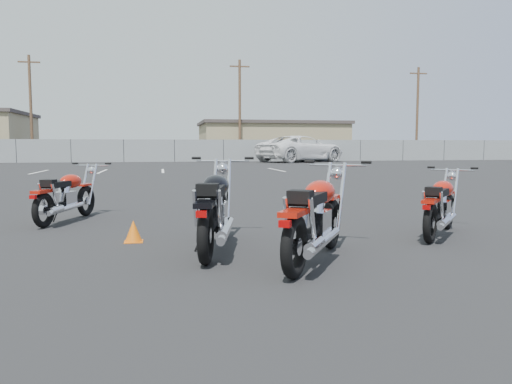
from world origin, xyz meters
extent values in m
plane|color=black|center=(0.00, 0.00, 0.00)|extent=(120.00, 120.00, 0.00)
torus|color=black|center=(-2.44, 3.39, 0.28)|extent=(0.28, 0.56, 0.56)
cylinder|color=silver|center=(-2.44, 3.39, 0.28)|extent=(0.14, 0.17, 0.15)
torus|color=black|center=(-2.90, 2.11, 0.28)|extent=(0.28, 0.56, 0.56)
cylinder|color=silver|center=(-2.90, 2.11, 0.28)|extent=(0.14, 0.17, 0.15)
cube|color=black|center=(-2.67, 2.75, 0.32)|extent=(0.42, 0.96, 0.06)
cube|color=silver|center=(-2.68, 2.71, 0.37)|extent=(0.37, 0.42, 0.28)
cylinder|color=silver|center=(-2.68, 2.71, 0.54)|extent=(0.25, 0.28, 0.25)
ellipsoid|color=#AB170A|center=(-2.61, 2.91, 0.67)|extent=(0.45, 0.61, 0.24)
cube|color=black|center=(-2.76, 2.49, 0.66)|extent=(0.40, 0.57, 0.09)
cube|color=black|center=(-2.84, 2.27, 0.69)|extent=(0.25, 0.23, 0.11)
cube|color=#AB170A|center=(-2.90, 2.09, 0.58)|extent=(0.29, 0.43, 0.05)
cube|color=#AB170A|center=(-2.44, 3.39, 0.58)|extent=(0.22, 0.34, 0.04)
cylinder|color=silver|center=(-2.74, 2.21, 0.51)|extent=(0.10, 0.18, 0.37)
cylinder|color=silver|center=(-2.95, 2.28, 0.51)|extent=(0.10, 0.18, 0.37)
cylinder|color=silver|center=(-2.62, 2.44, 0.26)|extent=(0.42, 1.00, 0.12)
cylinder|color=silver|center=(-2.72, 2.15, 0.28)|extent=(0.22, 0.35, 0.12)
cylinder|color=silver|center=(-2.33, 3.47, 0.58)|extent=(0.16, 0.37, 0.74)
cylinder|color=silver|center=(-2.48, 3.52, 0.58)|extent=(0.16, 0.37, 0.74)
sphere|color=silver|center=(-2.36, 3.64, 0.82)|extent=(0.19, 0.19, 0.15)
cylinder|color=silver|center=(-2.35, 3.66, 0.92)|extent=(0.63, 0.24, 0.03)
cylinder|color=black|center=(-2.05, 3.53, 0.95)|extent=(0.12, 0.07, 0.03)
cylinder|color=black|center=(-2.66, 3.75, 0.95)|extent=(0.12, 0.07, 0.03)
cylinder|color=black|center=(-2.82, 2.71, 0.14)|extent=(0.15, 0.07, 0.28)
cube|color=#990505|center=(-2.98, 1.86, 0.51)|extent=(0.11, 0.08, 0.06)
torus|color=black|center=(-0.27, 0.72, 0.33)|extent=(0.26, 0.66, 0.65)
cylinder|color=silver|center=(-0.27, 0.72, 0.33)|extent=(0.14, 0.19, 0.17)
torus|color=black|center=(-0.62, -0.81, 0.33)|extent=(0.26, 0.66, 0.65)
cylinder|color=silver|center=(-0.62, -0.81, 0.33)|extent=(0.14, 0.19, 0.17)
cube|color=black|center=(-0.45, -0.05, 0.37)|extent=(0.36, 1.14, 0.07)
cube|color=silver|center=(-0.46, -0.10, 0.43)|extent=(0.39, 0.47, 0.33)
cylinder|color=silver|center=(-0.46, -0.10, 0.63)|extent=(0.27, 0.31, 0.29)
ellipsoid|color=black|center=(-0.40, 0.15, 0.78)|extent=(0.46, 0.69, 0.28)
cube|color=black|center=(-0.52, -0.36, 0.76)|extent=(0.41, 0.64, 0.11)
cube|color=black|center=(-0.58, -0.63, 0.80)|extent=(0.28, 0.24, 0.13)
cube|color=black|center=(-0.62, -0.83, 0.67)|extent=(0.29, 0.49, 0.05)
cube|color=black|center=(-0.27, 0.72, 0.67)|extent=(0.22, 0.39, 0.04)
cylinder|color=silver|center=(-0.46, -0.68, 0.60)|extent=(0.10, 0.21, 0.43)
cylinder|color=silver|center=(-0.71, -0.63, 0.60)|extent=(0.10, 0.21, 0.43)
cylinder|color=silver|center=(-0.35, -0.40, 0.30)|extent=(0.36, 1.19, 0.14)
cylinder|color=silver|center=(-0.42, -0.74, 0.33)|extent=(0.21, 0.40, 0.14)
cylinder|color=silver|center=(-0.15, 0.83, 0.67)|extent=(0.14, 0.43, 0.86)
cylinder|color=silver|center=(-0.34, 0.87, 0.67)|extent=(0.14, 0.43, 0.86)
sphere|color=silver|center=(-0.21, 1.02, 0.96)|extent=(0.21, 0.21, 0.17)
cylinder|color=silver|center=(-0.20, 1.04, 1.06)|extent=(0.75, 0.20, 0.03)
cylinder|color=black|center=(0.16, 0.94, 1.11)|extent=(0.14, 0.07, 0.04)
cylinder|color=black|center=(-0.58, 1.10, 1.11)|extent=(0.14, 0.07, 0.04)
cylinder|color=black|center=(-0.62, -0.12, 0.16)|extent=(0.17, 0.06, 0.33)
cube|color=#990505|center=(-0.68, -1.11, 0.60)|extent=(0.12, 0.09, 0.07)
torus|color=black|center=(0.99, -0.24, 0.32)|extent=(0.44, 0.60, 0.63)
cylinder|color=silver|center=(0.99, -0.24, 0.32)|extent=(0.18, 0.20, 0.17)
torus|color=black|center=(0.17, -1.53, 0.32)|extent=(0.44, 0.60, 0.63)
cylinder|color=silver|center=(0.17, -1.53, 0.32)|extent=(0.18, 0.20, 0.17)
cube|color=black|center=(0.58, -0.88, 0.36)|extent=(0.68, 0.99, 0.06)
cube|color=silver|center=(0.56, -0.93, 0.42)|extent=(0.46, 0.50, 0.32)
cylinder|color=silver|center=(0.56, -0.93, 0.61)|extent=(0.32, 0.34, 0.28)
ellipsoid|color=#AB170A|center=(0.69, -0.72, 0.76)|extent=(0.60, 0.69, 0.27)
cube|color=black|center=(0.41, -1.15, 0.74)|extent=(0.54, 0.64, 0.11)
cube|color=black|center=(0.27, -1.37, 0.78)|extent=(0.30, 0.28, 0.13)
cube|color=#AB170A|center=(0.16, -1.55, 0.65)|extent=(0.40, 0.48, 0.05)
cube|color=#AB170A|center=(0.99, -0.24, 0.65)|extent=(0.31, 0.38, 0.04)
cylinder|color=silver|center=(0.36, -1.46, 0.58)|extent=(0.15, 0.19, 0.41)
cylinder|color=silver|center=(0.15, -1.33, 0.58)|extent=(0.15, 0.19, 0.41)
cylinder|color=silver|center=(0.56, -1.24, 0.30)|extent=(0.71, 1.03, 0.14)
cylinder|color=silver|center=(0.37, -1.53, 0.32)|extent=(0.31, 0.38, 0.14)
cylinder|color=silver|center=(1.14, -0.18, 0.65)|extent=(0.27, 0.38, 0.83)
cylinder|color=silver|center=(0.98, -0.08, 0.65)|extent=(0.27, 0.38, 0.83)
sphere|color=silver|center=(1.15, 0.01, 0.93)|extent=(0.23, 0.23, 0.17)
cylinder|color=silver|center=(1.17, 0.03, 1.03)|extent=(0.64, 0.42, 0.03)
cylinder|color=black|center=(1.47, -0.19, 1.08)|extent=(0.13, 0.10, 0.04)
cylinder|color=black|center=(0.84, 0.21, 1.08)|extent=(0.13, 0.10, 0.04)
cylinder|color=black|center=(0.40, -0.89, 0.16)|extent=(0.15, 0.11, 0.32)
cube|color=#990505|center=(0.01, -1.78, 0.58)|extent=(0.12, 0.11, 0.06)
torus|color=black|center=(3.26, 0.84, 0.28)|extent=(0.44, 0.48, 0.55)
cylinder|color=silver|center=(3.26, 0.84, 0.28)|extent=(0.17, 0.17, 0.15)
torus|color=black|center=(2.39, -0.16, 0.28)|extent=(0.44, 0.48, 0.55)
cylinder|color=silver|center=(2.39, -0.16, 0.28)|extent=(0.17, 0.17, 0.15)
cube|color=black|center=(2.83, 0.34, 0.31)|extent=(0.71, 0.79, 0.06)
cube|color=silver|center=(2.80, 0.31, 0.37)|extent=(0.42, 0.43, 0.28)
cylinder|color=silver|center=(2.80, 0.31, 0.53)|extent=(0.29, 0.29, 0.24)
ellipsoid|color=#AB170A|center=(2.93, 0.47, 0.66)|extent=(0.56, 0.59, 0.24)
cube|color=black|center=(2.64, 0.13, 0.64)|extent=(0.51, 0.54, 0.09)
cube|color=black|center=(2.49, -0.04, 0.68)|extent=(0.26, 0.26, 0.11)
cube|color=#AB170A|center=(2.37, -0.17, 0.57)|extent=(0.38, 0.40, 0.05)
cube|color=#AB170A|center=(3.26, 0.84, 0.57)|extent=(0.30, 0.31, 0.04)
cylinder|color=silver|center=(2.56, -0.13, 0.51)|extent=(0.15, 0.16, 0.36)
cylinder|color=silver|center=(2.39, 0.02, 0.51)|extent=(0.15, 0.16, 0.36)
cylinder|color=silver|center=(2.75, 0.04, 0.26)|extent=(0.73, 0.82, 0.12)
cylinder|color=silver|center=(2.56, -0.18, 0.28)|extent=(0.30, 0.32, 0.12)
cylinder|color=silver|center=(3.40, 0.87, 0.57)|extent=(0.27, 0.30, 0.73)
cylinder|color=silver|center=(3.28, 0.98, 0.57)|extent=(0.27, 0.30, 0.73)
sphere|color=silver|center=(3.43, 1.04, 0.81)|extent=(0.21, 0.21, 0.15)
cylinder|color=silver|center=(3.45, 1.05, 0.90)|extent=(0.50, 0.45, 0.03)
cylinder|color=black|center=(3.68, 0.83, 0.94)|extent=(0.10, 0.10, 0.03)
cylinder|color=black|center=(3.19, 1.25, 0.94)|extent=(0.10, 0.10, 0.03)
cylinder|color=black|center=(2.67, 0.36, 0.14)|extent=(0.12, 0.11, 0.28)
cube|color=#990505|center=(2.22, -0.35, 0.51)|extent=(0.11, 0.10, 0.06)
cone|color=orange|center=(1.60, 1.67, 0.18)|extent=(0.27, 0.27, 0.34)
cube|color=orange|center=(1.60, 1.67, 0.01)|extent=(0.29, 0.29, 0.01)
cone|color=orange|center=(-1.46, 0.68, 0.15)|extent=(0.23, 0.23, 0.28)
cube|color=orange|center=(-1.46, 0.68, 0.00)|extent=(0.24, 0.24, 0.01)
cube|color=slate|center=(0.00, 35.00, 0.90)|extent=(80.00, 0.04, 1.80)
cylinder|color=black|center=(-12.00, 35.00, 0.90)|extent=(0.06, 0.06, 1.80)
cylinder|color=black|center=(-8.00, 35.00, 0.90)|extent=(0.06, 0.06, 1.80)
cylinder|color=black|center=(-4.00, 35.00, 0.90)|extent=(0.06, 0.06, 1.80)
cylinder|color=black|center=(0.00, 35.00, 0.90)|extent=(0.06, 0.06, 1.80)
cylinder|color=black|center=(4.00, 35.00, 0.90)|extent=(0.06, 0.06, 1.80)
cylinder|color=black|center=(8.00, 35.00, 0.90)|extent=(0.06, 0.06, 1.80)
cylinder|color=black|center=(12.00, 35.00, 0.90)|extent=(0.06, 0.06, 1.80)
cylinder|color=black|center=(16.00, 35.00, 0.90)|extent=(0.06, 0.06, 1.80)
cylinder|color=black|center=(20.00, 35.00, 0.90)|extent=(0.06, 0.06, 1.80)
cylinder|color=black|center=(24.00, 35.00, 0.90)|extent=(0.06, 0.06, 1.80)
cylinder|color=black|center=(28.00, 35.00, 0.90)|extent=(0.06, 0.06, 1.80)
cube|color=#94865F|center=(10.00, 44.00, 1.70)|extent=(14.00, 9.00, 3.40)
cube|color=#433A38|center=(10.00, 44.00, 3.55)|extent=(14.40, 9.40, 0.30)
cylinder|color=#4B3423|center=(-12.00, 40.00, 4.50)|extent=(0.24, 0.24, 9.00)
cube|color=#4B3423|center=(-12.00, 40.00, 8.40)|extent=(1.80, 0.12, 0.12)
cylinder|color=#4B3423|center=(6.00, 39.00, 4.50)|extent=(0.24, 0.24, 9.00)
cube|color=#4B3423|center=(6.00, 39.00, 8.40)|extent=(1.80, 0.12, 0.12)
cylinder|color=#4B3423|center=(24.00, 40.00, 4.50)|extent=(0.24, 0.24, 9.00)
cube|color=#4B3423|center=(24.00, 40.00, 8.40)|extent=(1.80, 0.12, 0.12)
cube|color=silver|center=(-7.00, 20.00, 0.00)|extent=(0.12, 4.00, 0.01)
cube|color=silver|center=(-4.00, 20.00, 0.00)|extent=(0.12, 4.00, 0.01)
cube|color=silver|center=(-1.00, 20.00, 0.00)|extent=(0.12, 4.00, 0.01)
cube|color=silver|center=(2.00, 20.00, 0.00)|extent=(0.12, 4.00, 0.01)
cube|color=silver|center=(5.00, 20.00, 0.00)|extent=(0.12, 4.00, 0.01)
imported|color=white|center=(10.01, 32.78, 1.66)|extent=(7.15, 9.34, 3.31)
camera|label=1|loc=(-1.07, -6.10, 1.28)|focal=35.00mm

